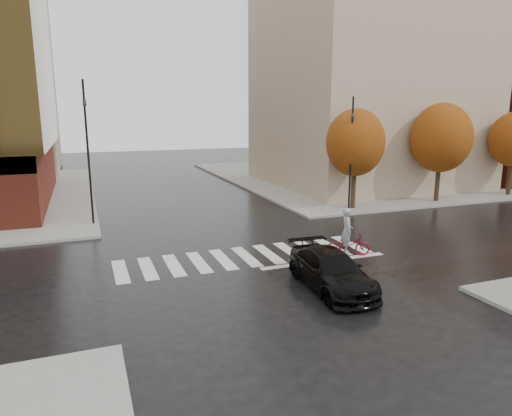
{
  "coord_description": "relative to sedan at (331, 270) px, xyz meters",
  "views": [
    {
      "loc": [
        -6.62,
        -18.11,
        6.46
      ],
      "look_at": [
        0.84,
        1.48,
        2.0
      ],
      "focal_mm": 32.0,
      "sensor_mm": 36.0,
      "label": 1
    }
  ],
  "objects": [
    {
      "name": "crosswalk",
      "position": [
        -1.67,
        4.65,
        -0.69
      ],
      "size": [
        12.0,
        3.0,
        0.01
      ],
      "primitive_type": "cube",
      "color": "silver",
      "rests_on": "ground"
    },
    {
      "name": "sidewalk_ne",
      "position": [
        19.33,
        25.15,
        -0.62
      ],
      "size": [
        30.0,
        30.0,
        0.15
      ],
      "primitive_type": "cube",
      "color": "gray",
      "rests_on": "ground"
    },
    {
      "name": "sedan",
      "position": [
        0.0,
        0.0,
        0.0
      ],
      "size": [
        2.19,
        4.89,
        1.39
      ],
      "primitive_type": "imported",
      "rotation": [
        0.0,
        0.0,
        -0.05
      ],
      "color": "black",
      "rests_on": "ground"
    },
    {
      "name": "building_ne_tan",
      "position": [
        15.33,
        21.15,
        8.45
      ],
      "size": [
        16.0,
        16.0,
        18.0
      ],
      "primitive_type": "cube",
      "color": "tan",
      "rests_on": "sidewalk_ne"
    },
    {
      "name": "cyclist",
      "position": [
        2.68,
        3.15,
        0.07
      ],
      "size": [
        2.08,
        1.31,
        2.23
      ],
      "rotation": [
        0.0,
        0.0,
        1.23
      ],
      "color": "maroon",
      "rests_on": "ground"
    },
    {
      "name": "fire_hydrant",
      "position": [
        -11.12,
        14.15,
        -0.16
      ],
      "size": [
        0.25,
        0.25,
        0.7
      ],
      "color": "#BAB60A",
      "rests_on": "sidewalk_nw"
    },
    {
      "name": "tree_ne_b",
      "position": [
        15.33,
        11.55,
        3.92
      ],
      "size": [
        4.2,
        4.2,
        6.89
      ],
      "color": "#322116",
      "rests_on": "sidewalk_ne"
    },
    {
      "name": "traffic_light_nw",
      "position": [
        -7.97,
        13.15,
        4.11
      ],
      "size": [
        0.22,
        0.19,
        8.01
      ],
      "rotation": [
        0.0,
        0.0,
        -1.44
      ],
      "color": "black",
      "rests_on": "sidewalk_nw"
    },
    {
      "name": "tree_ne_a",
      "position": [
        8.33,
        11.55,
        3.76
      ],
      "size": [
        3.8,
        3.8,
        6.5
      ],
      "color": "#322116",
      "rests_on": "sidewalk_ne"
    },
    {
      "name": "building_ne_brick",
      "position": [
        31.33,
        20.15,
        6.45
      ],
      "size": [
        14.0,
        14.0,
        14.0
      ],
      "primitive_type": "cube",
      "color": "maroon",
      "rests_on": "sidewalk_ne"
    },
    {
      "name": "ground",
      "position": [
        -1.67,
        4.15,
        -0.7
      ],
      "size": [
        120.0,
        120.0,
        0.0
      ],
      "primitive_type": "plane",
      "color": "black",
      "rests_on": "ground"
    },
    {
      "name": "manhole",
      "position": [
        1.04,
        2.15,
        -0.69
      ],
      "size": [
        0.76,
        0.76,
        0.01
      ],
      "primitive_type": "cylinder",
      "rotation": [
        0.0,
        0.0,
        -0.38
      ],
      "color": "#492C1A",
      "rests_on": "ground"
    },
    {
      "name": "traffic_light_ne",
      "position": [
        7.33,
        10.45,
        3.54
      ],
      "size": [
        0.15,
        0.18,
        7.19
      ],
      "rotation": [
        0.0,
        0.0,
        3.13
      ],
      "color": "black",
      "rests_on": "sidewalk_ne"
    }
  ]
}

